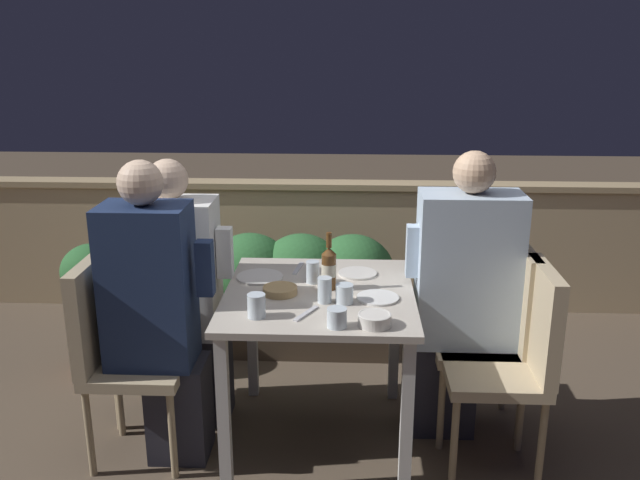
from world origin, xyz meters
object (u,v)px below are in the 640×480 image
object	(u,v)px
person_white_polo	(181,294)
chair_right_far	(500,323)
chair_left_far	(142,313)
person_navy_jumper	(157,314)
chair_left_near	(115,341)
chair_right_near	(518,350)
potted_plant	(94,296)
person_blue_shirt	(459,297)
beer_bottle	(329,268)

from	to	relation	value
person_white_polo	chair_right_far	distance (m)	1.52
chair_left_far	chair_right_far	distance (m)	1.72
person_navy_jumper	chair_right_far	distance (m)	1.57
chair_left_near	chair_right_far	xyz separation A→B (m)	(1.74, 0.27, 0.00)
chair_right_near	potted_plant	world-z (taller)	chair_right_near
chair_left_near	potted_plant	bearing A→B (deg)	116.97
chair_left_near	person_blue_shirt	distance (m)	1.57
person_navy_jumper	chair_left_far	distance (m)	0.38
beer_bottle	chair_right_far	bearing A→B (deg)	6.96
potted_plant	person_white_polo	bearing A→B (deg)	-35.81
person_navy_jumper	person_blue_shirt	distance (m)	1.37
beer_bottle	chair_right_near	bearing A→B (deg)	-12.07
chair_left_near	chair_right_far	size ratio (longest dim) A/B	1.00
chair_right_near	potted_plant	distance (m)	2.28
chair_right_near	chair_right_far	bearing A→B (deg)	94.18
chair_left_near	beer_bottle	xyz separation A→B (m)	(0.94, 0.18, 0.30)
person_navy_jumper	person_blue_shirt	size ratio (longest dim) A/B	1.00
person_navy_jumper	person_blue_shirt	xyz separation A→B (m)	(1.35, 0.27, -0.01)
person_navy_jumper	chair_left_far	size ratio (longest dim) A/B	1.47
chair_right_near	person_blue_shirt	xyz separation A→B (m)	(-0.22, 0.27, 0.13)
chair_right_near	person_blue_shirt	distance (m)	0.37
chair_right_far	beer_bottle	xyz separation A→B (m)	(-0.80, -0.10, 0.30)
chair_left_far	beer_bottle	world-z (taller)	beer_bottle
chair_right_near	chair_right_far	distance (m)	0.27
person_navy_jumper	potted_plant	world-z (taller)	person_navy_jumper
chair_left_near	person_navy_jumper	xyz separation A→B (m)	(0.20, 0.00, 0.14)
chair_right_near	person_blue_shirt	size ratio (longest dim) A/B	0.68
person_white_polo	potted_plant	xyz separation A→B (m)	(-0.61, 0.44, -0.20)
chair_left_far	chair_right_near	distance (m)	1.76
beer_bottle	chair_left_far	bearing A→B (deg)	171.29
person_blue_shirt	chair_left_far	bearing A→B (deg)	178.43
person_white_polo	person_blue_shirt	xyz separation A→B (m)	(1.32, -0.04, 0.02)
chair_right_near	chair_right_far	world-z (taller)	same
chair_right_far	potted_plant	xyz separation A→B (m)	(-2.13, 0.48, -0.09)
chair_left_far	chair_right_near	bearing A→B (deg)	-10.31
chair_left_far	potted_plant	size ratio (longest dim) A/B	1.22
person_navy_jumper	beer_bottle	xyz separation A→B (m)	(0.74, 0.18, 0.16)
chair_left_far	person_navy_jumper	bearing A→B (deg)	-61.45
chair_right_near	person_blue_shirt	bearing A→B (deg)	128.45
chair_left_near	chair_right_near	size ratio (longest dim) A/B	1.00
chair_left_far	beer_bottle	bearing A→B (deg)	-8.71
person_navy_jumper	potted_plant	distance (m)	0.98
chair_right_near	chair_right_far	size ratio (longest dim) A/B	1.00
person_blue_shirt	person_navy_jumper	bearing A→B (deg)	-168.52
potted_plant	chair_left_far	bearing A→B (deg)	-46.98
chair_right_near	beer_bottle	world-z (taller)	beer_bottle
potted_plant	chair_right_near	bearing A→B (deg)	-19.40
potted_plant	person_blue_shirt	bearing A→B (deg)	-14.02
chair_left_near	potted_plant	size ratio (longest dim) A/B	1.22
person_white_polo	potted_plant	world-z (taller)	person_white_polo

